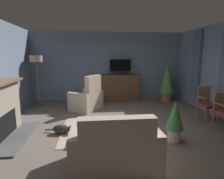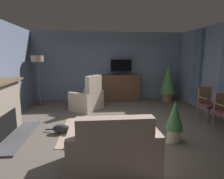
{
  "view_description": "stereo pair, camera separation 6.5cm",
  "coord_description": "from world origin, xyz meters",
  "px_view_note": "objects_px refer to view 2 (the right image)",
  "views": [
    {
      "loc": [
        -0.69,
        -4.6,
        1.82
      ],
      "look_at": [
        -0.16,
        0.21,
        0.95
      ],
      "focal_mm": 30.1,
      "sensor_mm": 36.0,
      "label": 1
    },
    {
      "loc": [
        -0.62,
        -4.6,
        1.82
      ],
      "look_at": [
        -0.16,
        0.21,
        0.95
      ],
      "focal_mm": 30.1,
      "sensor_mm": 36.0,
      "label": 2
    }
  ],
  "objects_px": {
    "coffee_table": "(105,122)",
    "potted_plant_tall_palm_by_window": "(168,81)",
    "tv_remote": "(108,121)",
    "potted_plant_leafy_by_curtain": "(174,119)",
    "armchair_by_fireplace": "(88,99)",
    "sofa_floral": "(113,149)",
    "television": "(121,67)",
    "folded_newspaper": "(97,121)",
    "tv_cabinet": "(121,88)",
    "floor_lamp": "(37,63)",
    "cat": "(63,129)",
    "side_chair_tucked_against_wall": "(207,103)"
  },
  "relations": [
    {
      "from": "sofa_floral",
      "to": "armchair_by_fireplace",
      "type": "height_order",
      "value": "armchair_by_fireplace"
    },
    {
      "from": "tv_cabinet",
      "to": "television",
      "type": "bearing_deg",
      "value": -90.0
    },
    {
      "from": "armchair_by_fireplace",
      "to": "floor_lamp",
      "type": "distance_m",
      "value": 2.28
    },
    {
      "from": "side_chair_tucked_against_wall",
      "to": "potted_plant_leafy_by_curtain",
      "type": "distance_m",
      "value": 1.92
    },
    {
      "from": "television",
      "to": "folded_newspaper",
      "type": "bearing_deg",
      "value": -106.44
    },
    {
      "from": "tv_remote",
      "to": "floor_lamp",
      "type": "xyz_separation_m",
      "value": [
        -2.29,
        3.17,
        1.15
      ]
    },
    {
      "from": "armchair_by_fireplace",
      "to": "potted_plant_leafy_by_curtain",
      "type": "xyz_separation_m",
      "value": [
        1.9,
        -2.61,
        0.13
      ]
    },
    {
      "from": "side_chair_tucked_against_wall",
      "to": "floor_lamp",
      "type": "distance_m",
      "value": 5.71
    },
    {
      "from": "tv_cabinet",
      "to": "potted_plant_leafy_by_curtain",
      "type": "height_order",
      "value": "tv_cabinet"
    },
    {
      "from": "tv_remote",
      "to": "armchair_by_fireplace",
      "type": "height_order",
      "value": "armchair_by_fireplace"
    },
    {
      "from": "tv_cabinet",
      "to": "side_chair_tucked_against_wall",
      "type": "height_order",
      "value": "tv_cabinet"
    },
    {
      "from": "folded_newspaper",
      "to": "potted_plant_tall_palm_by_window",
      "type": "xyz_separation_m",
      "value": [
        2.9,
        3.29,
        0.41
      ]
    },
    {
      "from": "armchair_by_fireplace",
      "to": "potted_plant_leafy_by_curtain",
      "type": "distance_m",
      "value": 3.23
    },
    {
      "from": "tv_remote",
      "to": "cat",
      "type": "bearing_deg",
      "value": 113.78
    },
    {
      "from": "television",
      "to": "coffee_table",
      "type": "bearing_deg",
      "value": -103.89
    },
    {
      "from": "television",
      "to": "cat",
      "type": "distance_m",
      "value": 3.82
    },
    {
      "from": "tv_cabinet",
      "to": "sofa_floral",
      "type": "relative_size",
      "value": 1.08
    },
    {
      "from": "tv_cabinet",
      "to": "potted_plant_leafy_by_curtain",
      "type": "xyz_separation_m",
      "value": [
        0.61,
        -3.8,
        -0.02
      ]
    },
    {
      "from": "sofa_floral",
      "to": "potted_plant_leafy_by_curtain",
      "type": "distance_m",
      "value": 1.64
    },
    {
      "from": "potted_plant_tall_palm_by_window",
      "to": "cat",
      "type": "distance_m",
      "value": 4.73
    },
    {
      "from": "television",
      "to": "sofa_floral",
      "type": "bearing_deg",
      "value": -99.71
    },
    {
      "from": "cat",
      "to": "folded_newspaper",
      "type": "bearing_deg",
      "value": -27.81
    },
    {
      "from": "television",
      "to": "potted_plant_leafy_by_curtain",
      "type": "distance_m",
      "value": 3.9
    },
    {
      "from": "television",
      "to": "folded_newspaper",
      "type": "distance_m",
      "value": 3.79
    },
    {
      "from": "armchair_by_fireplace",
      "to": "potted_plant_tall_palm_by_window",
      "type": "relative_size",
      "value": 0.81
    },
    {
      "from": "potted_plant_tall_palm_by_window",
      "to": "tv_cabinet",
      "type": "bearing_deg",
      "value": 171.71
    },
    {
      "from": "coffee_table",
      "to": "potted_plant_leafy_by_curtain",
      "type": "height_order",
      "value": "potted_plant_leafy_by_curtain"
    },
    {
      "from": "potted_plant_tall_palm_by_window",
      "to": "potted_plant_leafy_by_curtain",
      "type": "height_order",
      "value": "potted_plant_tall_palm_by_window"
    },
    {
      "from": "television",
      "to": "armchair_by_fireplace",
      "type": "height_order",
      "value": "television"
    },
    {
      "from": "tv_remote",
      "to": "folded_newspaper",
      "type": "bearing_deg",
      "value": 125.72
    },
    {
      "from": "television",
      "to": "potted_plant_tall_palm_by_window",
      "type": "distance_m",
      "value": 1.96
    },
    {
      "from": "tv_cabinet",
      "to": "side_chair_tucked_against_wall",
      "type": "xyz_separation_m",
      "value": [
        2.1,
        -2.59,
        -0.0
      ]
    },
    {
      "from": "potted_plant_leafy_by_curtain",
      "to": "armchair_by_fireplace",
      "type": "bearing_deg",
      "value": 126.08
    },
    {
      "from": "folded_newspaper",
      "to": "potted_plant_leafy_by_curtain",
      "type": "distance_m",
      "value": 1.66
    },
    {
      "from": "coffee_table",
      "to": "potted_plant_tall_palm_by_window",
      "type": "relative_size",
      "value": 0.61
    },
    {
      "from": "tv_cabinet",
      "to": "television",
      "type": "xyz_separation_m",
      "value": [
        0.0,
        -0.05,
        0.88
      ]
    },
    {
      "from": "coffee_table",
      "to": "tv_remote",
      "type": "xyz_separation_m",
      "value": [
        0.05,
        -0.14,
        0.06
      ]
    },
    {
      "from": "side_chair_tucked_against_wall",
      "to": "potted_plant_leafy_by_curtain",
      "type": "relative_size",
      "value": 1.07
    },
    {
      "from": "tv_remote",
      "to": "sofa_floral",
      "type": "xyz_separation_m",
      "value": [
        0.01,
        -1.03,
        -0.1
      ]
    },
    {
      "from": "television",
      "to": "sofa_floral",
      "type": "distance_m",
      "value": 4.78
    },
    {
      "from": "television",
      "to": "tv_remote",
      "type": "height_order",
      "value": "television"
    },
    {
      "from": "tv_remote",
      "to": "armchair_by_fireplace",
      "type": "distance_m",
      "value": 2.49
    },
    {
      "from": "tv_cabinet",
      "to": "armchair_by_fireplace",
      "type": "distance_m",
      "value": 1.76
    },
    {
      "from": "sofa_floral",
      "to": "cat",
      "type": "bearing_deg",
      "value": 124.77
    },
    {
      "from": "coffee_table",
      "to": "armchair_by_fireplace",
      "type": "relative_size",
      "value": 0.75
    },
    {
      "from": "cat",
      "to": "floor_lamp",
      "type": "distance_m",
      "value": 3.31
    },
    {
      "from": "tv_remote",
      "to": "floor_lamp",
      "type": "relative_size",
      "value": 0.09
    },
    {
      "from": "side_chair_tucked_against_wall",
      "to": "floor_lamp",
      "type": "xyz_separation_m",
      "value": [
        -5.19,
        2.14,
        1.07
      ]
    },
    {
      "from": "coffee_table",
      "to": "cat",
      "type": "relative_size",
      "value": 1.25
    },
    {
      "from": "side_chair_tucked_against_wall",
      "to": "potted_plant_tall_palm_by_window",
      "type": "height_order",
      "value": "potted_plant_tall_palm_by_window"
    }
  ]
}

